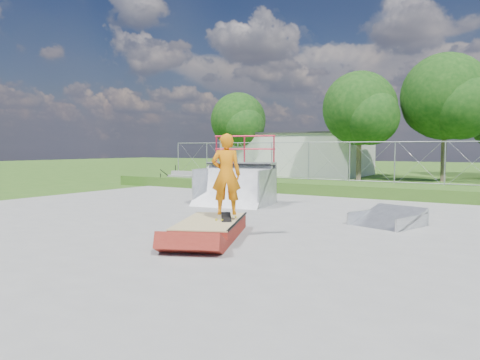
% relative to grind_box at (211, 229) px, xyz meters
% --- Properties ---
extents(ground, '(120.00, 120.00, 0.00)m').
position_rel_grind_box_xyz_m(ground, '(-0.89, 1.50, -0.20)').
color(ground, '#315E1A').
rests_on(ground, ground).
extents(concrete_pad, '(20.00, 16.00, 0.04)m').
position_rel_grind_box_xyz_m(concrete_pad, '(-0.89, 1.50, -0.18)').
color(concrete_pad, gray).
rests_on(concrete_pad, ground).
extents(grass_berm, '(24.00, 3.00, 0.50)m').
position_rel_grind_box_xyz_m(grass_berm, '(-0.89, 11.00, 0.05)').
color(grass_berm, '#315E1A').
rests_on(grass_berm, ground).
extents(grind_box, '(2.20, 2.91, 0.39)m').
position_rel_grind_box_xyz_m(grind_box, '(0.00, 0.00, 0.00)').
color(grind_box, maroon).
rests_on(grind_box, concrete_pad).
extents(quarter_pipe, '(2.78, 2.47, 2.48)m').
position_rel_grind_box_xyz_m(quarter_pipe, '(-2.70, 5.12, 1.04)').
color(quarter_pipe, '#9FA1A7').
rests_on(quarter_pipe, concrete_pad).
extents(flat_bank_ramp, '(1.86, 1.92, 0.45)m').
position_rel_grind_box_xyz_m(flat_bank_ramp, '(3.01, 3.61, 0.03)').
color(flat_bank_ramp, '#9FA1A7').
rests_on(flat_bank_ramp, concrete_pad).
extents(skateboard, '(0.64, 0.78, 0.13)m').
position_rel_grind_box_xyz_m(skateboard, '(0.23, 0.30, 0.24)').
color(skateboard, black).
rests_on(skateboard, grind_box).
extents(skater, '(0.81, 0.73, 1.85)m').
position_rel_grind_box_xyz_m(skater, '(0.23, 0.30, 1.16)').
color(skater, orange).
rests_on(skater, grind_box).
extents(concrete_stairs, '(1.50, 1.60, 0.80)m').
position_rel_grind_box_xyz_m(concrete_stairs, '(-9.39, 10.20, 0.20)').
color(concrete_stairs, gray).
rests_on(concrete_stairs, ground).
extents(chain_link_fence, '(20.00, 0.06, 1.80)m').
position_rel_grind_box_xyz_m(chain_link_fence, '(-0.89, 12.00, 1.20)').
color(chain_link_fence, '#969A9F').
rests_on(chain_link_fence, grass_berm).
extents(utility_building_flat, '(10.00, 6.00, 3.00)m').
position_rel_grind_box_xyz_m(utility_building_flat, '(-8.89, 23.50, 1.30)').
color(utility_building_flat, beige).
rests_on(utility_building_flat, ground).
extents(tree_left_near, '(4.76, 4.48, 6.65)m').
position_rel_grind_box_xyz_m(tree_left_near, '(-2.64, 19.33, 4.04)').
color(tree_left_near, brown).
rests_on(tree_left_near, ground).
extents(tree_center, '(5.44, 5.12, 7.60)m').
position_rel_grind_box_xyz_m(tree_center, '(1.89, 21.31, 4.65)').
color(tree_center, brown).
rests_on(tree_center, ground).
extents(tree_left_far, '(4.42, 4.16, 6.18)m').
position_rel_grind_box_xyz_m(tree_left_far, '(-12.66, 21.35, 3.74)').
color(tree_left_far, brown).
rests_on(tree_left_far, ground).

